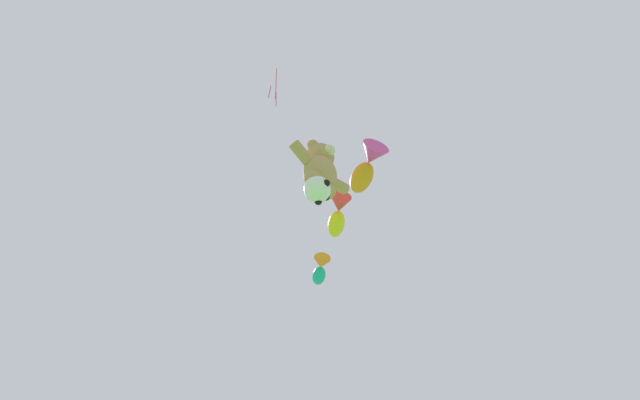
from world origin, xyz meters
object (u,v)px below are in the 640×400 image
fish_kite_tangerine (367,166)px  fish_kite_goldfin (338,214)px  teddy_bear_kite (320,168)px  soccer_ball_kite (317,190)px  diamond_kite (275,86)px  fish_kite_teal (320,269)px

fish_kite_tangerine → fish_kite_goldfin: size_ratio=1.06×
teddy_bear_kite → soccer_ball_kite: bearing=-147.5°
teddy_bear_kite → diamond_kite: 4.21m
diamond_kite → soccer_ball_kite: bearing=-14.6°
teddy_bear_kite → fish_kite_teal: size_ratio=1.53×
teddy_bear_kite → fish_kite_goldfin: 4.06m
fish_kite_goldfin → soccer_ball_kite: bearing=-147.3°
teddy_bear_kite → fish_kite_tangerine: (1.71, -0.57, 1.53)m
teddy_bear_kite → fish_kite_tangerine: fish_kite_tangerine is taller
fish_kite_tangerine → fish_kite_goldfin: 2.77m
fish_kite_teal → fish_kite_goldfin: bearing=-121.3°
fish_kite_tangerine → fish_kite_goldfin: bearing=64.3°
teddy_bear_kite → diamond_kite: size_ratio=0.96×
soccer_ball_kite → fish_kite_tangerine: 3.87m
fish_kite_teal → fish_kite_tangerine: bearing=-118.6°
teddy_bear_kite → fish_kite_goldfin: (2.88, 1.85, 2.18)m
soccer_ball_kite → fish_kite_goldfin: (3.18, 2.04, 3.93)m
fish_kite_goldfin → diamond_kite: bearing=-162.0°
soccer_ball_kite → diamond_kite: 5.71m
teddy_bear_kite → soccer_ball_kite: size_ratio=3.03×
fish_kite_tangerine → diamond_kite: (-3.74, 0.83, 2.15)m
soccer_ball_kite → fish_kite_tangerine: fish_kite_tangerine is taller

